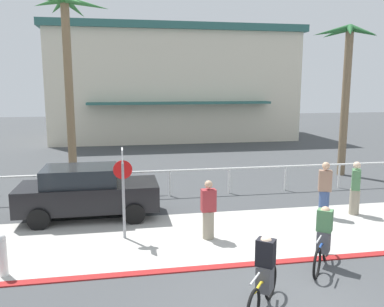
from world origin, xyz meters
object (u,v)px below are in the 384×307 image
(stop_sign_bike_lane, at_px, (123,181))
(cyclist_blue_1, at_px, (323,239))
(cyclist_yellow_0, at_px, (264,275))
(pedestrian_0, at_px, (324,192))
(palm_tree_2, at_px, (69,51))
(palm_tree_3, at_px, (347,67))
(car_black_1, at_px, (87,192))
(pedestrian_2, at_px, (355,190))
(bollard_2, at_px, (2,255))
(pedestrian_1, at_px, (208,212))

(stop_sign_bike_lane, distance_m, cyclist_blue_1, 5.38)
(cyclist_yellow_0, bearing_deg, pedestrian_0, 51.49)
(palm_tree_2, bearing_deg, stop_sign_bike_lane, -73.98)
(stop_sign_bike_lane, distance_m, palm_tree_3, 12.60)
(car_black_1, xyz_separation_m, pedestrian_2, (8.69, -1.26, -0.03))
(bollard_2, bearing_deg, pedestrian_2, 13.99)
(car_black_1, distance_m, pedestrian_0, 7.68)
(pedestrian_2, bearing_deg, palm_tree_3, 63.68)
(cyclist_yellow_0, height_order, pedestrian_1, pedestrian_1)
(cyclist_blue_1, relative_size, pedestrian_0, 0.82)
(car_black_1, relative_size, cyclist_yellow_0, 2.93)
(pedestrian_0, bearing_deg, bollard_2, -164.68)
(pedestrian_0, bearing_deg, cyclist_yellow_0, -128.51)
(bollard_2, bearing_deg, pedestrian_0, 15.32)
(palm_tree_2, height_order, palm_tree_3, palm_tree_2)
(cyclist_blue_1, bearing_deg, cyclist_yellow_0, -143.58)
(bollard_2, xyz_separation_m, pedestrian_1, (5.03, 1.34, 0.26))
(palm_tree_2, xyz_separation_m, palm_tree_3, (12.44, -1.03, -0.60))
(palm_tree_3, xyz_separation_m, cyclist_yellow_0, (-7.72, -10.46, -4.40))
(palm_tree_3, height_order, pedestrian_2, palm_tree_3)
(pedestrian_0, distance_m, pedestrian_2, 1.13)
(pedestrian_1, bearing_deg, palm_tree_2, 119.48)
(stop_sign_bike_lane, bearing_deg, pedestrian_0, 6.44)
(palm_tree_3, relative_size, car_black_1, 1.58)
(bollard_2, relative_size, cyclist_blue_1, 0.67)
(cyclist_blue_1, distance_m, pedestrian_1, 3.15)
(pedestrian_1, relative_size, pedestrian_2, 0.94)
(stop_sign_bike_lane, height_order, palm_tree_3, palm_tree_3)
(bollard_2, bearing_deg, palm_tree_3, 32.06)
(stop_sign_bike_lane, distance_m, bollard_2, 3.45)
(palm_tree_2, xyz_separation_m, pedestrian_0, (8.54, -6.69, -4.84))
(palm_tree_2, distance_m, cyclist_yellow_0, 13.39)
(pedestrian_0, relative_size, pedestrian_1, 1.09)
(bollard_2, xyz_separation_m, pedestrian_0, (9.13, 2.50, 0.34))
(car_black_1, distance_m, pedestrian_2, 8.78)
(cyclist_blue_1, bearing_deg, palm_tree_2, 123.95)
(bollard_2, bearing_deg, palm_tree_2, 86.34)
(palm_tree_2, xyz_separation_m, car_black_1, (0.98, -5.38, -4.82))
(car_black_1, height_order, pedestrian_0, pedestrian_0)
(cyclist_blue_1, relative_size, pedestrian_2, 0.83)
(stop_sign_bike_lane, xyz_separation_m, pedestrian_1, (2.31, -0.44, -0.90))
(cyclist_yellow_0, distance_m, pedestrian_2, 6.93)
(cyclist_yellow_0, bearing_deg, cyclist_blue_1, 36.42)
(bollard_2, distance_m, cyclist_yellow_0, 5.79)
(cyclist_yellow_0, bearing_deg, bollard_2, 156.60)
(cyclist_blue_1, xyz_separation_m, pedestrian_2, (2.93, 3.37, 0.14))
(bollard_2, bearing_deg, stop_sign_bike_lane, 33.19)
(pedestrian_0, bearing_deg, cyclist_blue_1, -118.58)
(cyclist_yellow_0, bearing_deg, palm_tree_3, 53.57)
(palm_tree_3, relative_size, pedestrian_0, 3.80)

